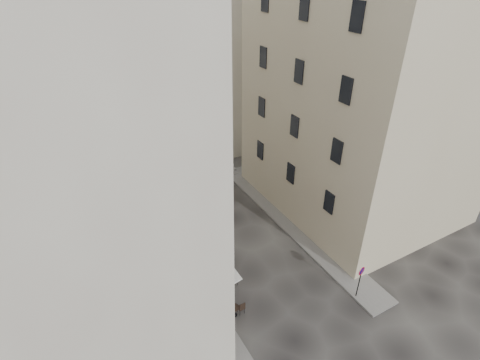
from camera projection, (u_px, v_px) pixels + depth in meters
ground at (261, 270)px, 23.44m from camera, size 90.00×90.00×0.00m
sidewalk_left at (170, 255)px, 24.53m from camera, size 2.00×22.00×0.12m
sidewalk_right at (291, 222)px, 27.51m from camera, size 2.00×18.00×0.12m
building_left at (21, 137)px, 15.95m from camera, size 12.20×16.20×20.60m
building_right at (368, 85)px, 25.53m from camera, size 12.20×14.20×18.60m
building_back at (139, 57)px, 32.33m from camera, size 18.20×10.20×18.60m
cafe_storefront at (188, 262)px, 21.42m from camera, size 1.74×7.30×3.50m
stone_steps at (185, 175)px, 32.61m from camera, size 9.00×3.15×0.80m
bollard_near at (221, 295)px, 21.08m from camera, size 0.12×0.12×0.98m
bollard_mid at (196, 257)px, 23.69m from camera, size 0.12×0.12×0.98m
bollard_far at (177, 227)px, 26.30m from camera, size 0.12×0.12×0.98m
no_parking_sign at (361, 276)px, 20.77m from camera, size 0.53×0.16×2.34m
bistro_table_a at (234, 310)px, 20.33m from camera, size 1.20×0.56×0.84m
bistro_table_b at (227, 281)px, 22.03m from camera, size 1.31×0.61×0.92m
bistro_table_c at (203, 265)px, 23.13m from camera, size 1.42×0.67×1.00m
bistro_table_d at (203, 248)px, 24.56m from camera, size 1.21×0.57×0.85m
bistro_table_e at (182, 245)px, 24.76m from camera, size 1.26×0.59×0.89m
pedestrian at (200, 253)px, 23.45m from camera, size 0.75×0.57×1.87m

